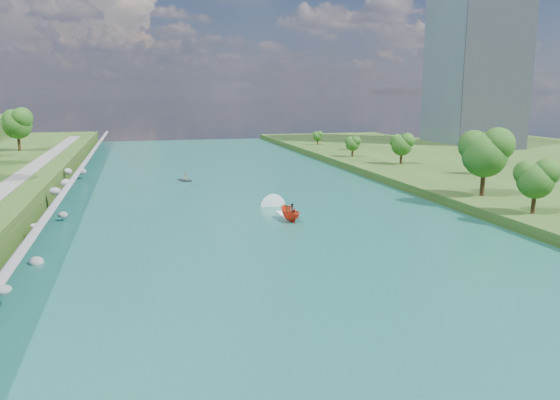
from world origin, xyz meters
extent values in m
plane|color=#2D5119|center=(0.00, 0.00, 0.00)|extent=(260.00, 260.00, 0.00)
cube|color=#185B4B|center=(0.00, 20.00, 0.05)|extent=(55.00, 240.00, 0.10)
cube|color=slate|center=(-25.85, 20.00, 1.80)|extent=(3.54, 236.00, 4.05)
ellipsoid|color=gray|center=(-25.27, -6.78, 1.44)|extent=(1.13, 1.41, 0.74)
ellipsoid|color=gray|center=(-24.84, 4.27, 0.22)|extent=(1.40, 1.52, 1.05)
ellipsoid|color=gray|center=(-26.20, 12.60, 1.88)|extent=(0.94, 0.86, 0.55)
ellipsoid|color=gray|center=(-24.56, 22.37, 0.87)|extent=(1.22, 1.28, 0.88)
ellipsoid|color=gray|center=(-26.21, 29.15, 2.84)|extent=(1.50, 1.30, 1.07)
ellipsoid|color=gray|center=(-25.85, 38.78, 2.36)|extent=(1.77, 1.55, 1.41)
ellipsoid|color=gray|center=(-26.81, 49.57, 2.75)|extent=(1.43, 1.41, 1.13)
ellipsoid|color=gray|center=(-25.36, 58.28, 1.48)|extent=(1.62, 1.69, 1.26)
cube|color=gray|center=(82.50, 95.00, 30.00)|extent=(22.00, 22.00, 60.00)
ellipsoid|color=#1A4D14|center=(-40.22, 80.89, 9.00)|extent=(6.60, 6.60, 11.00)
ellipsoid|color=#1A4D14|center=(31.94, 5.54, 5.48)|extent=(4.78, 4.78, 7.96)
ellipsoid|color=#1A4D14|center=(32.98, 17.44, 7.21)|extent=(6.85, 6.85, 11.42)
ellipsoid|color=#1A4D14|center=(44.90, 36.57, 4.19)|extent=(3.22, 3.22, 5.37)
ellipsoid|color=#1A4D14|center=(37.95, 52.57, 5.29)|extent=(4.54, 4.54, 7.57)
ellipsoid|color=#1A4D14|center=(33.28, 67.73, 4.30)|extent=(3.36, 3.36, 5.61)
ellipsoid|color=#1A4D14|center=(39.22, 82.50, 3.62)|extent=(2.54, 2.54, 4.24)
ellipsoid|color=#1A4D14|center=(34.71, 97.52, 3.81)|extent=(2.78, 2.78, 4.63)
imported|color=red|center=(3.56, 15.45, 1.00)|extent=(1.96, 4.74, 1.80)
imported|color=#66605B|center=(3.16, 15.05, 1.30)|extent=(0.74, 0.67, 1.70)
imported|color=#66605B|center=(4.06, 15.95, 1.29)|extent=(1.03, 0.97, 1.69)
cube|color=white|center=(3.56, 18.45, 0.13)|extent=(0.90, 5.00, 0.06)
imported|color=gray|center=(-6.68, 50.20, 0.44)|extent=(3.97, 4.08, 0.69)
imported|color=#66605B|center=(-6.68, 50.20, 0.96)|extent=(0.68, 0.53, 1.22)
camera|label=1|loc=(-14.84, -50.15, 16.21)|focal=35.00mm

